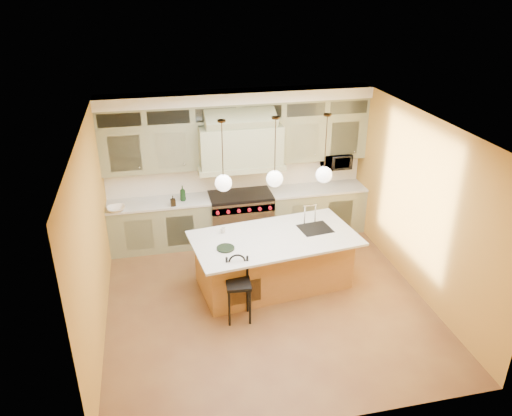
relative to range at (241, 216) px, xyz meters
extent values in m
plane|color=brown|center=(0.00, -2.14, -0.49)|extent=(5.00, 5.00, 0.00)
plane|color=white|center=(0.00, -2.14, 2.41)|extent=(5.00, 5.00, 0.00)
plane|color=#B88532|center=(0.00, 0.36, 0.96)|extent=(5.00, 0.00, 5.00)
plane|color=#B88532|center=(0.00, -4.64, 0.96)|extent=(5.00, 0.00, 5.00)
plane|color=#B88532|center=(-2.50, -2.14, 0.96)|extent=(0.00, 5.00, 5.00)
plane|color=#B88532|center=(2.50, -2.14, 0.96)|extent=(0.00, 5.00, 5.00)
cube|color=gray|center=(-1.55, 0.03, -0.04)|extent=(1.90, 0.65, 0.90)
cube|color=gray|center=(1.55, 0.03, -0.04)|extent=(1.90, 0.65, 0.90)
cube|color=silver|center=(-1.55, 0.03, 0.43)|extent=(1.90, 0.68, 0.04)
cube|color=silver|center=(1.55, 0.03, 0.43)|extent=(1.90, 0.68, 0.04)
cube|color=white|center=(0.00, 0.34, 0.73)|extent=(5.00, 0.04, 0.56)
cube|color=gray|center=(-1.62, 0.18, 1.44)|extent=(1.75, 0.35, 0.85)
cube|color=gray|center=(1.62, 0.18, 1.44)|extent=(1.75, 0.35, 0.85)
cube|color=gray|center=(0.00, 0.01, 1.46)|extent=(1.50, 0.70, 0.75)
cube|color=gray|center=(0.00, 0.01, 1.06)|extent=(1.60, 0.76, 0.10)
cube|color=#333833|center=(0.00, 0.18, 2.04)|extent=(5.00, 0.35, 0.35)
cube|color=white|center=(0.00, 0.16, 2.31)|extent=(5.00, 0.47, 0.20)
cube|color=silver|center=(0.00, 0.01, -0.04)|extent=(1.20, 0.70, 0.90)
cube|color=black|center=(0.00, 0.01, 0.44)|extent=(1.20, 0.70, 0.06)
cube|color=silver|center=(0.00, -0.31, 0.29)|extent=(1.20, 0.06, 0.14)
cube|color=olive|center=(0.23, -1.69, -0.05)|extent=(2.53, 1.44, 0.88)
cube|color=silver|center=(0.23, -1.74, 0.41)|extent=(2.81, 1.72, 0.04)
cube|color=black|center=(0.97, -1.60, 0.41)|extent=(0.57, 0.52, 0.05)
cylinder|color=black|center=(-0.68, -2.64, -0.19)|extent=(0.04, 0.04, 0.60)
cylinder|color=black|center=(-0.37, -2.67, -0.19)|extent=(0.04, 0.04, 0.60)
cylinder|color=black|center=(-0.65, -2.33, -0.19)|extent=(0.04, 0.04, 0.60)
cylinder|color=black|center=(-0.35, -2.36, -0.19)|extent=(0.04, 0.04, 0.60)
cube|color=black|center=(-0.51, -2.50, 0.13)|extent=(0.39, 0.39, 0.05)
torus|color=black|center=(-0.50, -2.35, 0.42)|extent=(0.27, 0.05, 0.27)
imported|color=black|center=(1.95, 0.11, 0.96)|extent=(0.54, 0.37, 0.30)
imported|color=black|center=(-1.10, -0.02, 0.60)|extent=(0.12, 0.12, 0.29)
imported|color=black|center=(-1.29, -0.22, 0.55)|extent=(0.10, 0.10, 0.20)
imported|color=white|center=(-2.30, -0.22, 0.49)|extent=(0.35, 0.35, 0.08)
imported|color=silver|center=(-0.56, -1.41, 0.48)|extent=(0.11, 0.11, 0.09)
cylinder|color=#2D2319|center=(-0.57, -1.69, 2.39)|extent=(0.12, 0.12, 0.03)
cylinder|color=#2D2319|center=(-0.57, -1.69, 1.95)|extent=(0.02, 0.02, 0.93)
sphere|color=white|center=(-0.57, -1.69, 1.43)|extent=(0.26, 0.26, 0.26)
cylinder|color=#2D2319|center=(0.23, -1.69, 2.39)|extent=(0.12, 0.12, 0.03)
cylinder|color=#2D2319|center=(0.23, -1.69, 1.95)|extent=(0.02, 0.02, 0.93)
sphere|color=white|center=(0.23, -1.69, 1.43)|extent=(0.26, 0.26, 0.26)
cylinder|color=#2D2319|center=(1.03, -1.69, 2.39)|extent=(0.12, 0.12, 0.03)
cylinder|color=#2D2319|center=(1.03, -1.69, 1.95)|extent=(0.02, 0.02, 0.93)
sphere|color=white|center=(1.03, -1.69, 1.43)|extent=(0.26, 0.26, 0.26)
camera|label=1|loc=(-1.59, -8.61, 4.31)|focal=35.00mm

